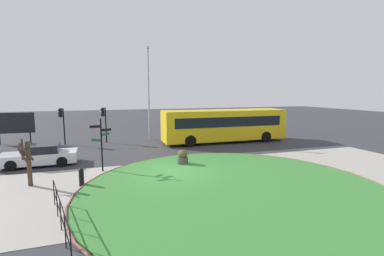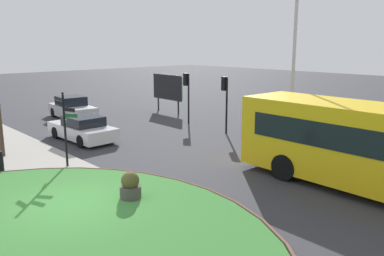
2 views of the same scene
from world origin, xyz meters
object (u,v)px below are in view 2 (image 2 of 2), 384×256
Objects in this scene: car_trailing at (72,108)px; traffic_light_far at (225,92)px; traffic_light_near at (187,87)px; billboard_left at (168,88)px; car_near_lane at (83,129)px; bollard_foreground at (0,162)px; lamppost_tall at (294,50)px; signpost_directional at (65,124)px; planter_near_signpost at (130,187)px.

car_trailing is 1.37× the size of traffic_light_far.
billboard_left is at bearing -33.40° from traffic_light_near.
billboard_left reaches higher than car_near_lane.
bollard_foreground is at bearing 91.26° from traffic_light_near.
billboard_left is (-6.48, 13.86, 1.36)m from bollard_foreground.
lamppost_tall reaches higher than traffic_light_far.
car_trailing is at bearing 24.32° from traffic_light_near.
car_near_lane is 8.05m from traffic_light_far.
bollard_foreground is at bearing -63.55° from billboard_left.
signpost_directional is 4.74m from car_near_lane.
bollard_foreground is at bearing -113.97° from lamppost_tall.
signpost_directional is 0.94× the size of billboard_left.
traffic_light_far reaches higher than billboard_left.
traffic_light_far is at bearing -175.90° from lamppost_tall.
bollard_foreground is at bearing -35.44° from car_trailing.
traffic_light_far is (3.53, -0.26, 0.01)m from traffic_light_near.
bollard_foreground is 12.40m from traffic_light_near.
car_trailing reaches higher than car_near_lane.
traffic_light_near is 4.57m from billboard_left.
traffic_light_near is 3.27× the size of planter_near_signpost.
car_trailing reaches higher than planter_near_signpost.
billboard_left is at bearing 115.08° from bollard_foreground.
bollard_foreground is 11.76m from car_trailing.
traffic_light_near is 12.93m from planter_near_signpost.
signpost_directional is 9.43m from traffic_light_far.
car_near_lane is 4.54× the size of planter_near_signpost.
lamppost_tall is 12.33m from billboard_left.
lamppost_tall is 2.66× the size of billboard_left.
car_trailing is at bearing 24.81° from traffic_light_far.
traffic_light_far is 10.80m from planter_near_signpost.
lamppost_tall is (4.17, 0.30, 2.36)m from traffic_light_far.
traffic_light_near reaches higher than planter_near_signpost.
car_near_lane is 0.50× the size of lamppost_tall.
traffic_light_near reaches higher than signpost_directional.
traffic_light_near is (-2.33, 12.03, 1.91)m from bollard_foreground.
lamppost_tall reaches higher than billboard_left.
signpost_directional is 0.97× the size of traffic_light_near.
signpost_directional is at bearing 67.40° from bollard_foreground.
lamppost_tall reaches higher than signpost_directional.
traffic_light_far is 4.80m from lamppost_tall.
billboard_left is at bearing 123.00° from signpost_directional.
car_near_lane is at bearing -65.93° from billboard_left.
signpost_directional is 2.88m from bollard_foreground.
car_trailing is 11.26m from traffic_light_far.
signpost_directional is 0.35× the size of lamppost_tall.
traffic_light_near reaches higher than car_near_lane.
lamppost_tall is at bearing 66.03° from bollard_foreground.
car_trailing is 1.32× the size of billboard_left.
car_near_lane reaches higher than bollard_foreground.
car_near_lane is (-2.77, 4.99, 0.14)m from bollard_foreground.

